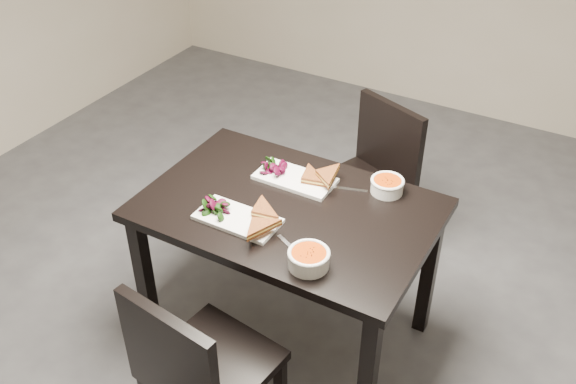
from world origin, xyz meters
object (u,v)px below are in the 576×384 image
(chair_far, at_px, (372,174))
(soup_bowl_near, at_px, (309,258))
(plate_near, at_px, (238,219))
(soup_bowl_far, at_px, (387,185))
(plate_far, at_px, (295,179))
(table, at_px, (288,225))
(chair_near, at_px, (197,368))

(chair_far, distance_m, soup_bowl_near, 1.11)
(chair_far, bearing_deg, plate_near, -79.90)
(soup_bowl_far, bearing_deg, plate_far, -162.81)
(soup_bowl_near, bearing_deg, table, 131.21)
(chair_near, relative_size, plate_far, 2.45)
(table, distance_m, soup_bowl_near, 0.40)
(chair_near, height_order, plate_far, chair_near)
(chair_far, relative_size, soup_bowl_near, 5.42)
(soup_bowl_near, bearing_deg, soup_bowl_far, 83.35)
(chair_near, xyz_separation_m, soup_bowl_near, (0.23, 0.42, 0.31))
(table, height_order, soup_bowl_far, soup_bowl_far)
(table, height_order, chair_far, chair_far)
(plate_near, xyz_separation_m, plate_far, (0.06, 0.36, 0.00))
(table, bearing_deg, soup_bowl_far, 42.96)
(soup_bowl_near, xyz_separation_m, plate_far, (-0.31, 0.46, -0.03))
(chair_near, distance_m, soup_bowl_near, 0.56)
(chair_far, xyz_separation_m, plate_near, (-0.19, -0.95, 0.27))
(soup_bowl_far, bearing_deg, plate_near, -132.57)
(chair_near, xyz_separation_m, plate_far, (-0.08, 0.87, 0.27))
(plate_far, distance_m, soup_bowl_far, 0.40)
(chair_far, distance_m, plate_far, 0.66)
(plate_near, bearing_deg, chair_near, -74.19)
(chair_near, xyz_separation_m, plate_near, (-0.14, 0.51, 0.27))
(plate_near, height_order, soup_bowl_far, soup_bowl_far)
(plate_near, height_order, plate_far, same)
(soup_bowl_far, bearing_deg, chair_near, -106.63)
(soup_bowl_far, bearing_deg, soup_bowl_near, -96.65)
(chair_far, xyz_separation_m, plate_far, (-0.13, -0.59, 0.27))
(table, distance_m, chair_far, 0.78)
(soup_bowl_far, bearing_deg, chair_far, 118.21)
(chair_far, bearing_deg, plate_far, -80.96)
(plate_near, height_order, soup_bowl_near, soup_bowl_near)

